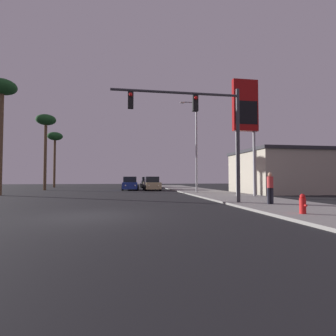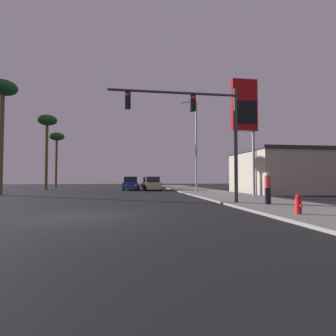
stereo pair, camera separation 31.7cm
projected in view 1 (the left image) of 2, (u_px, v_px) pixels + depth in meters
name	position (u px, v px, depth m)	size (l,w,h in m)	color
ground_plane	(89.00, 216.00, 10.14)	(120.00, 120.00, 0.00)	black
sidewalk_right	(225.00, 195.00, 21.53)	(5.00, 60.00, 0.12)	gray
building_gas_station	(290.00, 172.00, 26.66)	(10.30, 8.30, 4.30)	#B2A893
car_tan	(152.00, 184.00, 32.35)	(2.04, 4.33, 1.68)	tan
car_black	(147.00, 183.00, 41.01)	(2.04, 4.32, 1.68)	black
car_blue	(130.00, 184.00, 32.81)	(2.04, 4.34, 1.68)	navy
traffic_light_mast	(203.00, 120.00, 14.67)	(7.27, 0.36, 6.50)	#38383D
street_lamp	(195.00, 141.00, 25.75)	(1.74, 0.24, 9.00)	#99999E
gas_station_sign	(245.00, 112.00, 20.23)	(2.00, 0.42, 9.00)	#99999E
fire_hydrant	(303.00, 204.00, 10.03)	(0.24, 0.34, 0.76)	red
pedestrian_on_sidewalk	(270.00, 187.00, 13.81)	(0.34, 0.32, 1.67)	#23232D
palm_tree_near	(2.00, 94.00, 22.81)	(2.40, 2.40, 10.12)	brown
palm_tree_far	(55.00, 139.00, 42.39)	(2.40, 2.40, 8.95)	brown
palm_tree_mid	(46.00, 124.00, 32.78)	(2.40, 2.40, 9.47)	brown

